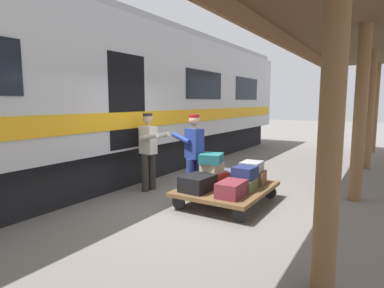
# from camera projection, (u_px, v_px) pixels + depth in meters

# --- Properties ---
(ground_plane) EXTENTS (60.00, 60.00, 0.00)m
(ground_plane) POSITION_uv_depth(u_px,v_px,m) (206.00, 205.00, 6.08)
(ground_plane) COLOR slate
(platform_canopy) EXTENTS (3.20, 18.83, 3.56)m
(platform_canopy) POSITION_uv_depth(u_px,v_px,m) (353.00, 5.00, 4.45)
(platform_canopy) COLOR brown
(platform_canopy) RESTS_ON ground_plane
(train_car) EXTENTS (3.02, 19.18, 4.00)m
(train_car) POSITION_uv_depth(u_px,v_px,m) (81.00, 97.00, 7.59)
(train_car) COLOR #B7BABF
(train_car) RESTS_ON ground_plane
(luggage_cart) EXTENTS (1.50, 1.92, 0.33)m
(luggage_cart) POSITION_uv_depth(u_px,v_px,m) (227.00, 189.00, 6.13)
(luggage_cart) COLOR brown
(luggage_cart) RESTS_ON ground_plane
(suitcase_red_plastic) EXTENTS (0.53, 0.62, 0.22)m
(suitcase_red_plastic) POSITION_uv_depth(u_px,v_px,m) (211.00, 179.00, 6.28)
(suitcase_red_plastic) COLOR #AD231E
(suitcase_red_plastic) RESTS_ON luggage_cart
(suitcase_black_hardshell) EXTENTS (0.52, 0.65, 0.28)m
(suitcase_black_hardshell) POSITION_uv_depth(u_px,v_px,m) (198.00, 183.00, 5.83)
(suitcase_black_hardshell) COLOR black
(suitcase_black_hardshell) RESTS_ON luggage_cart
(suitcase_brown_leather) EXTENTS (0.49, 0.50, 0.24)m
(suitcase_brown_leather) POSITION_uv_depth(u_px,v_px,m) (254.00, 177.00, 6.37)
(suitcase_brown_leather) COLOR brown
(suitcase_brown_leather) RESTS_ON luggage_cart
(suitcase_burgundy_valise) EXTENTS (0.40, 0.61, 0.26)m
(suitcase_burgundy_valise) POSITION_uv_depth(u_px,v_px,m) (232.00, 189.00, 5.48)
(suitcase_burgundy_valise) COLOR maroon
(suitcase_burgundy_valise) RESTS_ON luggage_cart
(suitcase_olive_duffel) EXTENTS (0.44, 0.57, 0.20)m
(suitcase_olive_duffel) POSITION_uv_depth(u_px,v_px,m) (243.00, 184.00, 5.93)
(suitcase_olive_duffel) COLOR brown
(suitcase_olive_duffel) RESTS_ON luggage_cart
(suitcase_slate_roller) EXTENTS (0.49, 0.56, 0.19)m
(suitcase_slate_roller) POSITION_uv_depth(u_px,v_px,m) (223.00, 174.00, 6.73)
(suitcase_slate_roller) COLOR #4C515B
(suitcase_slate_roller) RESTS_ON luggage_cart
(suitcase_gray_aluminum) EXTENTS (0.38, 0.47, 0.19)m
(suitcase_gray_aluminum) POSITION_uv_depth(u_px,v_px,m) (252.00, 166.00, 6.34)
(suitcase_gray_aluminum) COLOR #9EA0A5
(suitcase_gray_aluminum) RESTS_ON suitcase_brown_leather
(suitcase_navy_fabric) EXTENTS (0.39, 0.44, 0.22)m
(suitcase_navy_fabric) POSITION_uv_depth(u_px,v_px,m) (245.00, 173.00, 5.92)
(suitcase_navy_fabric) COLOR navy
(suitcase_navy_fabric) RESTS_ON suitcase_olive_duffel
(suitcase_cream_canvas) EXTENTS (0.36, 0.41, 0.21)m
(suitcase_cream_canvas) POSITION_uv_depth(u_px,v_px,m) (212.00, 168.00, 6.25)
(suitcase_cream_canvas) COLOR beige
(suitcase_cream_canvas) RESTS_ON suitcase_red_plastic
(suitcase_teal_softside) EXTENTS (0.50, 0.53, 0.18)m
(suitcase_teal_softside) POSITION_uv_depth(u_px,v_px,m) (211.00, 158.00, 6.20)
(suitcase_teal_softside) COLOR #1E666B
(suitcase_teal_softside) RESTS_ON suitcase_cream_canvas
(porter_in_overalls) EXTENTS (0.73, 0.57, 1.70)m
(porter_in_overalls) POSITION_uv_depth(u_px,v_px,m) (194.00, 153.00, 6.41)
(porter_in_overalls) COLOR navy
(porter_in_overalls) RESTS_ON ground_plane
(porter_by_door) EXTENTS (0.71, 0.50, 1.70)m
(porter_by_door) POSITION_uv_depth(u_px,v_px,m) (149.00, 149.00, 6.96)
(porter_by_door) COLOR #332D28
(porter_by_door) RESTS_ON ground_plane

